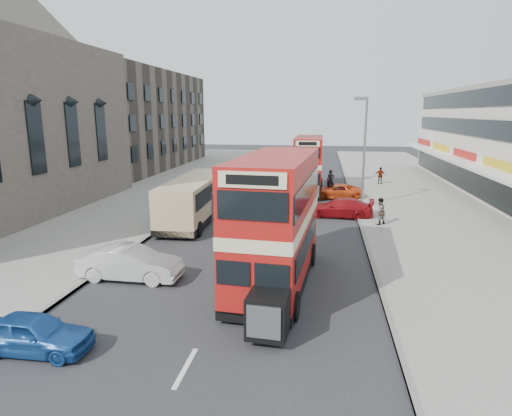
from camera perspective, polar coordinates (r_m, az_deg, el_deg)
The scene contains 18 objects.
ground at distance 16.44m, azimuth -4.91°, elevation -12.86°, with size 160.00×160.00×0.00m, color #28282B.
road_surface at distance 35.30m, azimuth 2.81°, elevation 1.07°, with size 12.00×90.00×0.01m, color #28282B.
pavement_right at distance 36.07m, azimuth 22.12°, elevation 0.51°, with size 12.00×90.00×0.15m, color gray.
pavement_left at distance 38.42m, azimuth -15.29°, elevation 1.69°, with size 12.00×90.00×0.15m, color gray.
kerb_left at distance 36.42m, azimuth -6.78°, elevation 1.47°, with size 0.20×90.00×0.16m, color gray.
kerb_right at distance 35.18m, azimuth 12.73°, elevation 0.85°, with size 0.20×90.00×0.16m, color gray.
brick_terrace at distance 58.34m, azimuth -17.50°, elevation 11.00°, with size 14.00×28.00×12.00m, color #66594C.
street_lamp at distance 32.60m, azimuth 14.10°, elevation 8.24°, with size 1.00×0.20×8.12m.
bus_main at distance 17.48m, azimuth 2.67°, elevation -1.68°, with size 3.21×9.63×5.21m.
bus_second at distance 39.07m, azimuth 7.01°, elevation 5.82°, with size 2.40×8.63×4.75m.
coach at distance 28.69m, azimuth -8.14°, elevation 1.42°, with size 2.90×10.00×2.63m.
car_left_near at distance 14.92m, azimuth -27.45°, elevation -14.53°, with size 1.42×3.53×1.20m, color #1C4E9C.
car_left_front at distance 19.31m, azimuth -16.31°, elevation -7.05°, with size 1.54×4.40×1.45m, color silver.
car_right_a at distance 29.95m, azimuth 11.03°, elevation 0.03°, with size 1.84×4.53×1.31m, color maroon.
car_right_b at distance 36.44m, azimuth 10.59°, elevation 2.19°, with size 2.00×4.33×1.20m, color #E34816.
pedestrian_near at distance 27.96m, azimuth 16.09°, elevation -0.39°, with size 0.63×0.43×1.71m, color gray.
pedestrian_far at distance 44.01m, azimuth 16.15°, elevation 4.17°, with size 0.97×0.40×1.65m, color gray.
cyclist at distance 37.82m, azimuth 9.84°, elevation 2.87°, with size 0.76×1.68×2.21m.
Camera 1 is at (3.65, -14.39, 7.05)m, focal length 30.13 mm.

